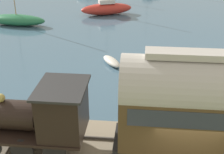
{
  "coord_description": "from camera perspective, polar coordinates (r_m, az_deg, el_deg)",
  "views": [
    {
      "loc": [
        -9.26,
        1.86,
        9.03
      ],
      "look_at": [
        6.48,
        3.44,
        1.27
      ],
      "focal_mm": 50.0,
      "sensor_mm": 36.0,
      "label": 1
    }
  ],
  "objects": [
    {
      "name": "steam_locomotive",
      "position": [
        13.1,
        -13.69,
        -6.59
      ],
      "size": [
        2.35,
        5.41,
        3.28
      ],
      "color": "black",
      "rests_on": "rail_embankment"
    },
    {
      "name": "sailboat_red",
      "position": [
        35.19,
        -0.99,
        12.43
      ],
      "size": [
        3.53,
        5.93,
        5.38
      ],
      "rotation": [
        0.0,
        0.0,
        0.35
      ],
      "color": "#B72D23",
      "rests_on": "harbor_water"
    },
    {
      "name": "rowboat_mid_harbor",
      "position": [
        17.76,
        15.31,
        -4.62
      ],
      "size": [
        1.54,
        2.14,
        0.44
      ],
      "rotation": [
        0.0,
        0.0,
        -0.35
      ],
      "color": "#B7B2A3",
      "rests_on": "harbor_water"
    },
    {
      "name": "sailboat_green",
      "position": [
        32.68,
        -17.02,
        9.98
      ],
      "size": [
        2.26,
        5.96,
        6.07
      ],
      "rotation": [
        0.0,
        0.0,
        -0.08
      ],
      "color": "#236B42",
      "rests_on": "harbor_water"
    },
    {
      "name": "rowboat_near_shore",
      "position": [
        22.28,
        -0.09,
        2.89
      ],
      "size": [
        2.26,
        1.8,
        0.45
      ],
      "rotation": [
        0.0,
        0.0,
        -1.01
      ],
      "color": "beige",
      "rests_on": "harbor_water"
    }
  ]
}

